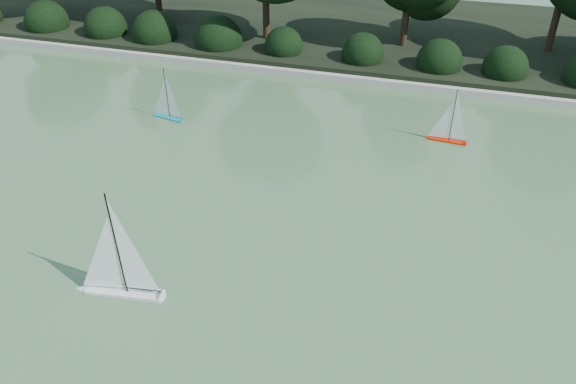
# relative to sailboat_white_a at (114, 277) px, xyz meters

# --- Properties ---
(ground) EXTENTS (80.00, 80.00, 0.00)m
(ground) POSITION_rel_sailboat_white_a_xyz_m (1.71, -0.19, -0.30)
(ground) COLOR #385331
(ground) RESTS_ON ground
(pond_coping) EXTENTS (40.00, 0.35, 0.18)m
(pond_coping) POSITION_rel_sailboat_white_a_xyz_m (1.71, 8.81, -0.21)
(pond_coping) COLOR gray
(pond_coping) RESTS_ON ground
(far_bank) EXTENTS (40.00, 8.00, 0.30)m
(far_bank) POSITION_rel_sailboat_white_a_xyz_m (1.71, 12.81, -0.15)
(far_bank) COLOR black
(far_bank) RESTS_ON ground
(shrub_hedge) EXTENTS (29.10, 1.10, 1.10)m
(shrub_hedge) POSITION_rel_sailboat_white_a_xyz_m (1.71, 9.71, 0.15)
(shrub_hedge) COLOR black
(shrub_hedge) RESTS_ON ground
(sailboat_white_a) EXTENTS (1.39, 0.41, 1.89)m
(sailboat_white_a) POSITION_rel_sailboat_white_a_xyz_m (0.00, 0.00, 0.00)
(sailboat_white_a) COLOR silver
(sailboat_white_a) RESTS_ON ground
(sailboat_orange) EXTENTS (0.95, 0.23, 1.29)m
(sailboat_orange) POSITION_rel_sailboat_white_a_xyz_m (4.24, 6.13, -0.09)
(sailboat_orange) COLOR red
(sailboat_orange) RESTS_ON ground
(sailboat_teal) EXTENTS (0.95, 0.34, 1.30)m
(sailboat_teal) POSITION_rel_sailboat_white_a_xyz_m (-1.98, 5.45, -0.09)
(sailboat_teal) COLOR teal
(sailboat_teal) RESTS_ON ground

